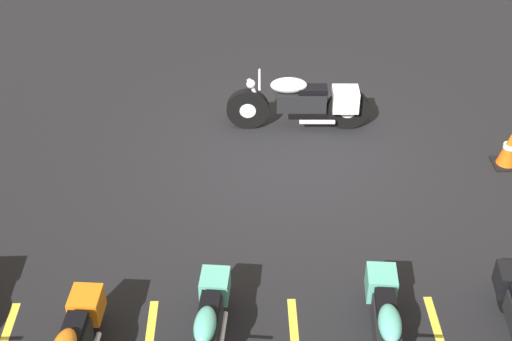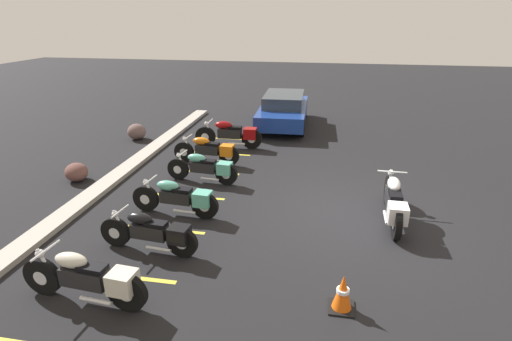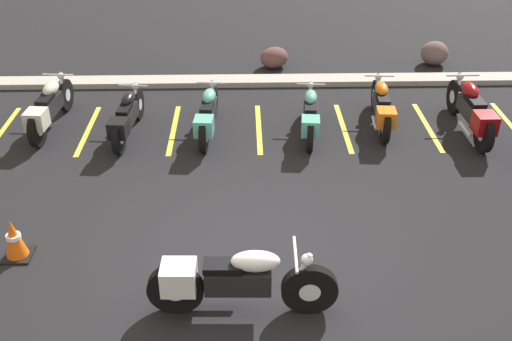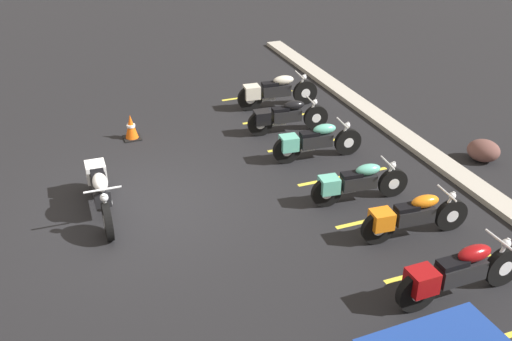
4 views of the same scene
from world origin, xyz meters
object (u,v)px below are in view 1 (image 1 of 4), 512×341
at_px(parked_bike_2, 385,323).
at_px(motorcycle_white_featured, 305,102).
at_px(traffic_cone, 509,149).
at_px(parked_bike_3, 209,325).

bearing_deg(parked_bike_2, motorcycle_white_featured, -169.16).
bearing_deg(motorcycle_white_featured, parked_bike_2, 97.66).
bearing_deg(traffic_cone, parked_bike_2, 54.85).
height_order(motorcycle_white_featured, traffic_cone, motorcycle_white_featured).
relative_size(motorcycle_white_featured, traffic_cone, 3.80).
xyz_separation_m(parked_bike_2, parked_bike_3, (1.92, -0.03, -0.01)).
bearing_deg(parked_bike_3, motorcycle_white_featured, 168.69).
bearing_deg(parked_bike_3, traffic_cone, 134.09).
bearing_deg(parked_bike_3, parked_bike_2, 94.63).
relative_size(parked_bike_2, parked_bike_3, 1.03).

